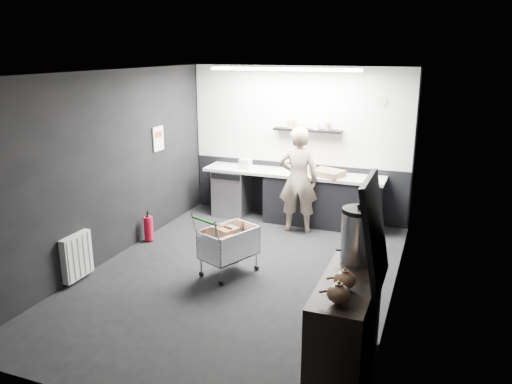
% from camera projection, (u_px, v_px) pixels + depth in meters
% --- Properties ---
extents(floor, '(5.50, 5.50, 0.00)m').
position_uv_depth(floor, '(240.00, 276.00, 6.79)').
color(floor, black).
rests_on(floor, ground).
extents(ceiling, '(5.50, 5.50, 0.00)m').
position_uv_depth(ceiling, '(237.00, 72.00, 6.04)').
color(ceiling, white).
rests_on(ceiling, wall_back).
extents(wall_back, '(5.50, 0.00, 5.50)m').
position_uv_depth(wall_back, '(298.00, 143.00, 8.89)').
color(wall_back, black).
rests_on(wall_back, floor).
extents(wall_front, '(5.50, 0.00, 5.50)m').
position_uv_depth(wall_front, '(104.00, 262.00, 3.95)').
color(wall_front, black).
rests_on(wall_front, floor).
extents(wall_left, '(0.00, 5.50, 5.50)m').
position_uv_depth(wall_left, '(109.00, 167.00, 7.10)').
color(wall_left, black).
rests_on(wall_left, floor).
extents(wall_right, '(0.00, 5.50, 5.50)m').
position_uv_depth(wall_right, '(399.00, 196.00, 5.73)').
color(wall_right, black).
rests_on(wall_right, floor).
extents(kitchen_wall_panel, '(3.95, 0.02, 1.70)m').
position_uv_depth(kitchen_wall_panel, '(299.00, 116.00, 8.73)').
color(kitchen_wall_panel, silver).
rests_on(kitchen_wall_panel, wall_back).
extents(dado_panel, '(3.95, 0.02, 1.00)m').
position_uv_depth(dado_panel, '(297.00, 190.00, 9.11)').
color(dado_panel, black).
rests_on(dado_panel, wall_back).
extents(floating_shelf, '(1.20, 0.22, 0.04)m').
position_uv_depth(floating_shelf, '(308.00, 130.00, 8.63)').
color(floating_shelf, black).
rests_on(floating_shelf, wall_back).
extents(wall_clock, '(0.20, 0.03, 0.20)m').
position_uv_depth(wall_clock, '(381.00, 101.00, 8.16)').
color(wall_clock, silver).
rests_on(wall_clock, wall_back).
extents(poster, '(0.02, 0.30, 0.40)m').
position_uv_depth(poster, '(158.00, 139.00, 8.21)').
color(poster, white).
rests_on(poster, wall_left).
extents(poster_red_band, '(0.02, 0.22, 0.10)m').
position_uv_depth(poster_red_band, '(158.00, 135.00, 8.19)').
color(poster_red_band, red).
rests_on(poster_red_band, poster).
extents(radiator, '(0.10, 0.50, 0.60)m').
position_uv_depth(radiator, '(77.00, 256.00, 6.55)').
color(radiator, silver).
rests_on(radiator, wall_left).
extents(ceiling_strip, '(2.40, 0.20, 0.04)m').
position_uv_depth(ceiling_strip, '(284.00, 69.00, 7.71)').
color(ceiling_strip, white).
rests_on(ceiling_strip, ceiling).
extents(prep_counter, '(3.20, 0.61, 0.90)m').
position_uv_depth(prep_counter, '(299.00, 197.00, 8.79)').
color(prep_counter, black).
rests_on(prep_counter, floor).
extents(person, '(0.71, 0.53, 1.78)m').
position_uv_depth(person, '(298.00, 180.00, 8.23)').
color(person, beige).
rests_on(person, floor).
extents(shopping_cart, '(0.77, 1.00, 0.89)m').
position_uv_depth(shopping_cart, '(229.00, 245.00, 6.75)').
color(shopping_cart, silver).
rests_on(shopping_cart, floor).
extents(sideboard, '(0.55, 1.29, 1.93)m').
position_uv_depth(sideboard, '(348.00, 315.00, 4.61)').
color(sideboard, black).
rests_on(sideboard, floor).
extents(fire_extinguisher, '(0.14, 0.14, 0.48)m').
position_uv_depth(fire_extinguisher, '(149.00, 227.00, 7.96)').
color(fire_extinguisher, red).
rests_on(fire_extinguisher, floor).
extents(cardboard_box, '(0.61, 0.54, 0.10)m').
position_uv_depth(cardboard_box, '(328.00, 173.00, 8.44)').
color(cardboard_box, '#8D6C4B').
rests_on(cardboard_box, prep_counter).
extents(pink_tub, '(0.22, 0.22, 0.22)m').
position_uv_depth(pink_tub, '(310.00, 168.00, 8.58)').
color(pink_tub, silver).
rests_on(pink_tub, prep_counter).
extents(white_container, '(0.22, 0.18, 0.17)m').
position_uv_depth(white_container, '(245.00, 164.00, 8.94)').
color(white_container, silver).
rests_on(white_container, prep_counter).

